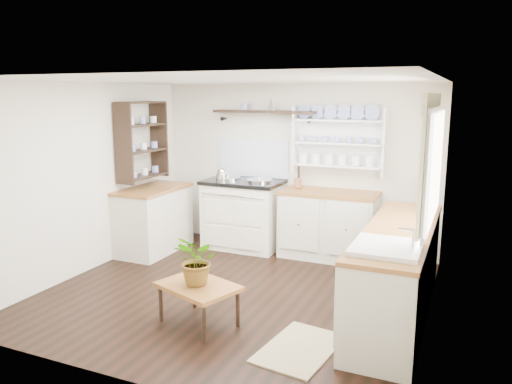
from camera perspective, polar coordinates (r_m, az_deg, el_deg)
floor at (r=5.64m, az=-2.31°, el=-11.38°), size 4.00×3.80×0.01m
wall_back at (r=7.04m, az=4.39°, el=2.86°), size 4.00×0.02×2.30m
wall_right at (r=4.80m, az=19.62°, el=-1.66°), size 0.02×3.80×2.30m
wall_left at (r=6.43m, az=-18.65°, el=1.51°), size 0.02×3.80×2.30m
ceiling at (r=5.21m, az=-2.51°, el=12.67°), size 4.00×3.80×0.01m
window at (r=4.88m, az=19.47°, el=3.50°), size 0.08×1.55×1.22m
aga_cooker at (r=7.10m, az=-1.43°, el=-2.44°), size 1.09×0.75×1.00m
back_cabinets at (r=6.72m, az=8.29°, el=-3.62°), size 1.27×0.63×0.90m
right_cabinets at (r=5.11m, az=15.81°, el=-8.73°), size 0.62×2.43×0.90m
belfast_sink at (r=4.30m, az=14.64°, el=-7.68°), size 0.55×0.60×0.45m
left_cabinets at (r=7.07m, az=-11.61°, el=-3.01°), size 0.62×1.13×0.90m
plate_rack at (r=6.77m, az=9.56°, el=5.87°), size 1.20×0.22×0.90m
high_shelf at (r=7.00m, az=1.01°, el=9.08°), size 1.50×0.29×0.16m
left_shelving at (r=6.97m, az=-12.90°, el=5.84°), size 0.28×0.80×1.05m
kettle at (r=7.01m, az=-3.94°, el=1.88°), size 0.17×0.17×0.21m
utensil_crock at (r=6.82m, az=4.80°, el=1.06°), size 0.11×0.11×0.12m
center_table at (r=4.83m, az=-6.60°, el=-10.96°), size 0.86×0.73×0.40m
potted_plant at (r=4.73m, az=-6.68°, el=-7.78°), size 0.56×0.53×0.48m
floor_rug at (r=4.51m, az=5.02°, el=-17.37°), size 0.66×0.92×0.02m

